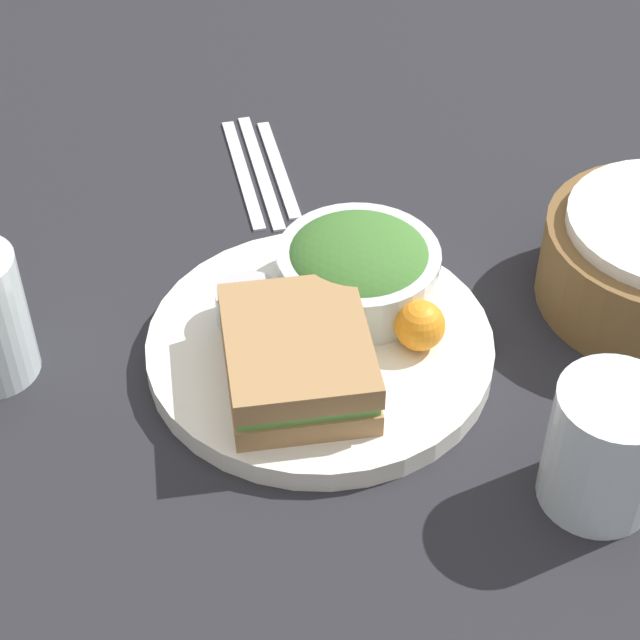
# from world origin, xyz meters

# --- Properties ---
(ground_plane) EXTENTS (4.00, 4.00, 0.00)m
(ground_plane) POSITION_xyz_m (0.00, 0.00, 0.00)
(ground_plane) COLOR #232328
(plate) EXTENTS (0.28, 0.28, 0.02)m
(plate) POSITION_xyz_m (0.00, 0.00, 0.01)
(plate) COLOR white
(plate) RESTS_ON ground_plane
(sandwich) EXTENTS (0.14, 0.12, 0.05)m
(sandwich) POSITION_xyz_m (0.05, -0.02, 0.04)
(sandwich) COLOR #A37A4C
(sandwich) RESTS_ON plate
(salad_bowl) EXTENTS (0.14, 0.14, 0.06)m
(salad_bowl) POSITION_xyz_m (-0.06, 0.03, 0.05)
(salad_bowl) COLOR silver
(salad_bowl) RESTS_ON plate
(dressing_cup) EXTENTS (0.05, 0.05, 0.03)m
(dressing_cup) POSITION_xyz_m (-0.02, -0.06, 0.03)
(dressing_cup) COLOR #B7B7BC
(dressing_cup) RESTS_ON plate
(orange_wedge) EXTENTS (0.04, 0.04, 0.04)m
(orange_wedge) POSITION_xyz_m (0.01, 0.08, 0.04)
(orange_wedge) COLOR orange
(orange_wedge) RESTS_ON plate
(drink_glass) EXTENTS (0.08, 0.08, 0.10)m
(drink_glass) POSITION_xyz_m (0.15, 0.19, 0.05)
(drink_glass) COLOR silver
(drink_glass) RESTS_ON ground_plane
(fork) EXTENTS (0.19, 0.04, 0.01)m
(fork) POSITION_xyz_m (-0.26, -0.06, 0.00)
(fork) COLOR silver
(fork) RESTS_ON ground_plane
(knife) EXTENTS (0.20, 0.04, 0.01)m
(knife) POSITION_xyz_m (-0.26, -0.04, 0.00)
(knife) COLOR silver
(knife) RESTS_ON ground_plane
(spoon) EXTENTS (0.17, 0.04, 0.01)m
(spoon) POSITION_xyz_m (-0.27, -0.03, 0.00)
(spoon) COLOR silver
(spoon) RESTS_ON ground_plane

